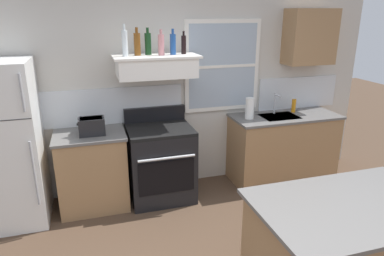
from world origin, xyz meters
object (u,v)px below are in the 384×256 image
bottle_amber_wine (137,44)px  dish_soap_bottle (294,106)px  toaster (92,126)px  bottle_rose_pink (161,44)px  bottle_dark_green_wine (148,43)px  bottle_balsamic_dark (184,44)px  bottle_clear_tall (125,43)px  refrigerator (5,145)px  bottle_blue_liqueur (173,44)px  stove_range (161,162)px  paper_towel_roll (250,108)px

bottle_amber_wine → dish_soap_bottle: bearing=0.8°
toaster → bottle_rose_pink: bottle_rose_pink is taller
bottle_dark_green_wine → bottle_balsamic_dark: size_ratio=1.16×
toaster → bottle_rose_pink: (0.82, 0.07, 0.85)m
bottle_clear_tall → dish_soap_bottle: 2.39m
toaster → bottle_clear_tall: size_ratio=0.87×
refrigerator → bottle_clear_tall: 1.66m
bottle_blue_liqueur → dish_soap_bottle: (1.68, 0.06, -0.86)m
refrigerator → bottle_rose_pink: bearing=2.9°
stove_range → toaster: bearing=-179.2°
refrigerator → stove_range: bearing=0.8°
paper_towel_roll → bottle_balsamic_dark: bearing=175.0°
toaster → bottle_balsamic_dark: bearing=6.3°
stove_range → bottle_dark_green_wine: 1.42m
bottle_blue_liqueur → bottle_rose_pink: bearing=-175.7°
bottle_amber_wine → dish_soap_bottle: (2.08, 0.03, -0.87)m
bottle_blue_liqueur → dish_soap_bottle: 1.89m
bottle_amber_wine → refrigerator: bearing=-174.8°
toaster → paper_towel_roll: 1.94m
stove_range → bottle_clear_tall: bottle_clear_tall is taller
bottle_amber_wine → bottle_balsamic_dark: size_ratio=1.18×
bottle_clear_tall → bottle_dark_green_wine: (0.27, 0.08, -0.02)m
stove_range → paper_towel_roll: 1.31m
toaster → paper_towel_roll: bearing=1.4°
bottle_blue_liqueur → dish_soap_bottle: bottle_blue_liqueur is taller
bottle_amber_wine → bottle_dark_green_wine: (0.13, 0.04, -0.00)m
bottle_rose_pink → bottle_amber_wine: bearing=170.0°
bottle_amber_wine → toaster: bearing=-168.0°
bottle_clear_tall → bottle_dark_green_wine: size_ratio=1.15×
bottle_dark_green_wine → bottle_rose_pink: bearing=-32.5°
bottle_amber_wine → paper_towel_roll: bearing=-3.0°
bottle_balsamic_dark → dish_soap_bottle: size_ratio=1.43×
stove_range → bottle_balsamic_dark: (0.33, 0.11, 1.39)m
bottle_balsamic_dark → bottle_dark_green_wine: bearing=174.8°
stove_range → paper_towel_roll: size_ratio=4.04×
stove_range → bottle_amber_wine: size_ratio=3.59×
bottle_amber_wine → bottle_rose_pink: bearing=-10.0°
refrigerator → bottle_blue_liqueur: 2.10m
paper_towel_roll → dish_soap_bottle: 0.71m
bottle_clear_tall → stove_range: bearing=-11.9°
bottle_clear_tall → bottle_balsamic_dark: 0.67m
bottle_blue_liqueur → dish_soap_bottle: size_ratio=1.58×
bottle_amber_wine → stove_range: bearing=-28.4°
toaster → bottle_blue_liqueur: size_ratio=1.04×
bottle_amber_wine → bottle_clear_tall: bearing=-165.0°
refrigerator → bottle_clear_tall: size_ratio=5.15×
refrigerator → paper_towel_roll: size_ratio=6.52×
refrigerator → bottle_rose_pink: 1.97m
refrigerator → bottle_amber_wine: size_ratio=5.80×
refrigerator → stove_range: (1.65, 0.02, -0.42)m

